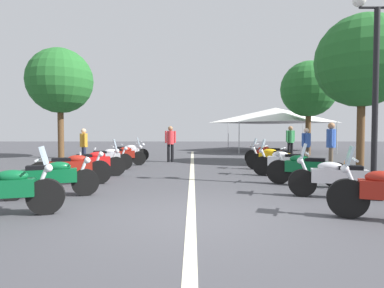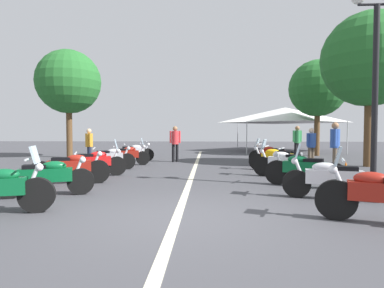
# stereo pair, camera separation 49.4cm
# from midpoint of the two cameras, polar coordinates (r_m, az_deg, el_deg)

# --- Properties ---
(ground_plane) EXTENTS (80.00, 80.00, 0.00)m
(ground_plane) POSITION_cam_midpoint_polar(r_m,az_deg,el_deg) (5.55, -0.11, -13.03)
(ground_plane) COLOR #424247
(lane_centre_stripe) EXTENTS (23.31, 0.16, 0.01)m
(lane_centre_stripe) POSITION_cam_midpoint_polar(r_m,az_deg,el_deg) (11.16, 1.42, -5.24)
(lane_centre_stripe) COLOR beige
(lane_centre_stripe) RESTS_ON ground_plane
(motorcycle_left_row_1) EXTENTS (0.96, 2.01, 0.98)m
(motorcycle_left_row_1) POSITION_cam_midpoint_polar(r_m,az_deg,el_deg) (7.79, -22.94, -5.40)
(motorcycle_left_row_1) COLOR black
(motorcycle_left_row_1) RESTS_ON ground_plane
(motorcycle_left_row_2) EXTENTS (0.85, 2.11, 1.01)m
(motorcycle_left_row_2) POSITION_cam_midpoint_polar(r_m,az_deg,el_deg) (9.38, -19.52, -3.98)
(motorcycle_left_row_2) COLOR black
(motorcycle_left_row_2) RESTS_ON ground_plane
(motorcycle_left_row_3) EXTENTS (0.95, 2.07, 1.21)m
(motorcycle_left_row_3) POSITION_cam_midpoint_polar(r_m,az_deg,el_deg) (10.77, -15.93, -3.12)
(motorcycle_left_row_3) COLOR black
(motorcycle_left_row_3) RESTS_ON ground_plane
(motorcycle_left_row_4) EXTENTS (0.80, 1.93, 0.99)m
(motorcycle_left_row_4) POSITION_cam_midpoint_polar(r_m,az_deg,el_deg) (12.48, -13.41, -2.44)
(motorcycle_left_row_4) COLOR black
(motorcycle_left_row_4) RESTS_ON ground_plane
(motorcycle_left_row_5) EXTENTS (0.74, 2.06, 1.19)m
(motorcycle_left_row_5) POSITION_cam_midpoint_polar(r_m,az_deg,el_deg) (13.95, -10.69, -1.90)
(motorcycle_left_row_5) COLOR black
(motorcycle_left_row_5) RESTS_ON ground_plane
(motorcycle_left_row_6) EXTENTS (1.03, 1.97, 0.99)m
(motorcycle_left_row_6) POSITION_cam_midpoint_polar(r_m,az_deg,el_deg) (15.58, -9.64, -1.46)
(motorcycle_left_row_6) COLOR black
(motorcycle_left_row_6) RESTS_ON ground_plane
(motorcycle_right_row_0) EXTENTS (0.94, 1.97, 1.22)m
(motorcycle_right_row_0) POSITION_cam_midpoint_polar(r_m,az_deg,el_deg) (6.01, 32.93, -7.58)
(motorcycle_right_row_0) COLOR black
(motorcycle_right_row_0) RESTS_ON ground_plane
(motorcycle_right_row_1) EXTENTS (0.88, 2.09, 1.20)m
(motorcycle_right_row_1) POSITION_cam_midpoint_polar(r_m,az_deg,el_deg) (7.58, 25.52, -5.56)
(motorcycle_right_row_1) COLOR black
(motorcycle_right_row_1) RESTS_ON ground_plane
(motorcycle_right_row_2) EXTENTS (1.09, 1.95, 1.02)m
(motorcycle_right_row_2) POSITION_cam_midpoint_polar(r_m,az_deg,el_deg) (9.03, 20.87, -4.21)
(motorcycle_right_row_2) COLOR black
(motorcycle_right_row_2) RESTS_ON ground_plane
(motorcycle_right_row_3) EXTENTS (1.01, 2.04, 1.21)m
(motorcycle_right_row_3) POSITION_cam_midpoint_polar(r_m,az_deg,el_deg) (10.65, 17.72, -3.20)
(motorcycle_right_row_3) COLOR black
(motorcycle_right_row_3) RESTS_ON ground_plane
(motorcycle_right_row_4) EXTENTS (0.97, 2.05, 1.20)m
(motorcycle_right_row_4) POSITION_cam_midpoint_polar(r_m,az_deg,el_deg) (12.36, 15.98, -2.45)
(motorcycle_right_row_4) COLOR black
(motorcycle_right_row_4) RESTS_ON ground_plane
(motorcycle_right_row_5) EXTENTS (1.02, 1.93, 1.00)m
(motorcycle_right_row_5) POSITION_cam_midpoint_polar(r_m,az_deg,el_deg) (14.00, 15.12, -1.91)
(motorcycle_right_row_5) COLOR black
(motorcycle_right_row_5) RESTS_ON ground_plane
(street_lamp_twin_globe) EXTENTS (0.32, 1.22, 4.86)m
(street_lamp_twin_globe) POSITION_cam_midpoint_polar(r_m,az_deg,el_deg) (9.27, 31.44, 13.50)
(street_lamp_twin_globe) COLOR black
(street_lamp_twin_globe) RESTS_ON ground_plane
(traffic_cone_0) EXTENTS (0.36, 0.36, 0.61)m
(traffic_cone_0) POSITION_cam_midpoint_polar(r_m,az_deg,el_deg) (10.33, 27.06, -4.49)
(traffic_cone_0) COLOR orange
(traffic_cone_0) RESTS_ON ground_plane
(bystander_0) EXTENTS (0.32, 0.52, 1.71)m
(bystander_0) POSITION_cam_midpoint_polar(r_m,az_deg,el_deg) (15.19, -2.11, 0.55)
(bystander_0) COLOR black
(bystander_0) RESTS_ON ground_plane
(bystander_1) EXTENTS (0.32, 0.46, 1.60)m
(bystander_1) POSITION_cam_midpoint_polar(r_m,az_deg,el_deg) (14.16, 21.51, -0.02)
(bystander_1) COLOR brown
(bystander_1) RESTS_ON ground_plane
(bystander_2) EXTENTS (0.50, 0.32, 1.78)m
(bystander_2) POSITION_cam_midpoint_polar(r_m,az_deg,el_deg) (12.37, 25.27, 0.15)
(bystander_2) COLOR brown
(bystander_2) RESTS_ON ground_plane
(bystander_3) EXTENTS (0.32, 0.50, 1.74)m
(bystander_3) POSITION_cam_midpoint_polar(r_m,az_deg,el_deg) (17.30, 19.10, 0.70)
(bystander_3) COLOR black
(bystander_3) RESTS_ON ground_plane
(bystander_4) EXTENTS (0.46, 0.32, 1.58)m
(bystander_4) POSITION_cam_midpoint_polar(r_m,az_deg,el_deg) (14.61, -17.02, 0.06)
(bystander_4) COLOR #1E2338
(bystander_4) RESTS_ON ground_plane
(roadside_tree_0) EXTENTS (3.86, 3.86, 6.35)m
(roadside_tree_0) POSITION_cam_midpoint_polar(r_m,az_deg,el_deg) (15.45, 30.03, 12.96)
(roadside_tree_0) COLOR brown
(roadside_tree_0) RESTS_ON ground_plane
(roadside_tree_1) EXTENTS (3.35, 3.35, 5.70)m
(roadside_tree_1) POSITION_cam_midpoint_polar(r_m,az_deg,el_deg) (20.67, 22.21, 9.18)
(roadside_tree_1) COLOR brown
(roadside_tree_1) RESTS_ON ground_plane
(roadside_tree_2) EXTENTS (3.50, 3.50, 5.96)m
(roadside_tree_2) POSITION_cam_midpoint_polar(r_m,az_deg,el_deg) (19.11, -20.52, 10.34)
(roadside_tree_2) COLOR brown
(roadside_tree_2) RESTS_ON ground_plane
(event_tent) EXTENTS (6.99, 6.99, 3.20)m
(event_tent) POSITION_cam_midpoint_polar(r_m,az_deg,el_deg) (24.40, 16.86, 4.98)
(event_tent) COLOR white
(event_tent) RESTS_ON ground_plane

